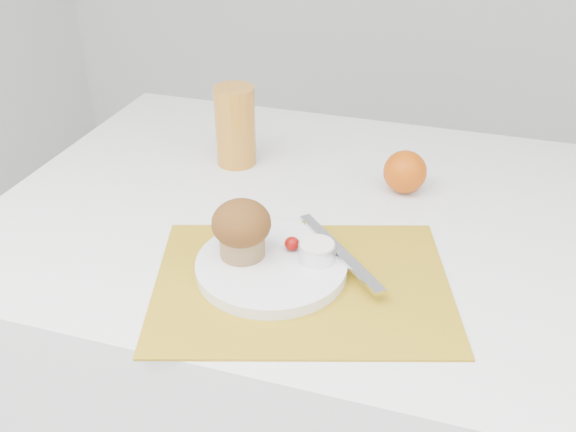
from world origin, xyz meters
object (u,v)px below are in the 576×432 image
(plate, at_px, (271,266))
(muffin, at_px, (242,228))
(orange, at_px, (405,172))
(table, at_px, (342,375))
(juice_glass, at_px, (235,126))

(plate, height_order, muffin, muffin)
(orange, xyz_separation_m, muffin, (-0.19, -0.30, 0.03))
(table, distance_m, plate, 0.44)
(orange, height_order, juice_glass, juice_glass)
(orange, bearing_deg, table, -123.99)
(plate, relative_size, muffin, 2.52)
(orange, bearing_deg, plate, -115.77)
(muffin, bearing_deg, table, 57.92)
(plate, bearing_deg, juice_glass, 119.13)
(plate, distance_m, muffin, 0.07)
(juice_glass, xyz_separation_m, muffin, (0.13, -0.31, -0.01))
(plate, bearing_deg, orange, 64.23)
(table, distance_m, juice_glass, 0.53)
(juice_glass, height_order, muffin, juice_glass)
(muffin, bearing_deg, orange, 57.25)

